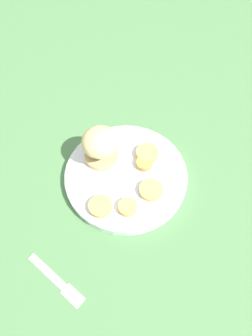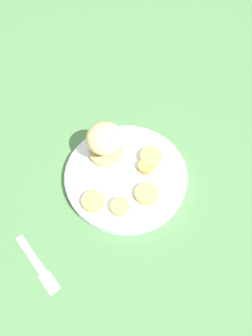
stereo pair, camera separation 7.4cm
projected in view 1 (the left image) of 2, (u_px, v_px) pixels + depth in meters
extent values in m
plane|color=#4C7A47|center=(126.00, 178.00, 0.78)|extent=(4.00, 4.00, 0.00)
cylinder|color=white|center=(126.00, 176.00, 0.77)|extent=(0.29, 0.29, 0.02)
torus|color=white|center=(126.00, 174.00, 0.77)|extent=(0.29, 0.29, 0.01)
cylinder|color=tan|center=(102.00, 155.00, 0.78)|extent=(0.08, 0.08, 0.02)
ellipsoid|color=#563323|center=(100.00, 144.00, 0.77)|extent=(0.04, 0.04, 0.02)
ellipsoid|color=brown|center=(104.00, 152.00, 0.76)|extent=(0.04, 0.04, 0.02)
ellipsoid|color=#4C281E|center=(106.00, 150.00, 0.77)|extent=(0.05, 0.05, 0.02)
ellipsoid|color=brown|center=(98.00, 150.00, 0.77)|extent=(0.05, 0.04, 0.02)
ellipsoid|color=#E5C17F|center=(100.00, 142.00, 0.73)|extent=(0.09, 0.09, 0.06)
cylinder|color=tan|center=(151.00, 190.00, 0.73)|extent=(0.05, 0.05, 0.01)
cylinder|color=tan|center=(128.00, 207.00, 0.71)|extent=(0.04, 0.04, 0.01)
cylinder|color=tan|center=(100.00, 206.00, 0.71)|extent=(0.05, 0.05, 0.01)
cylinder|color=#BC8942|center=(144.00, 163.00, 0.77)|extent=(0.04, 0.04, 0.01)
cylinder|color=tan|center=(147.00, 153.00, 0.78)|extent=(0.05, 0.05, 0.01)
cube|color=silver|center=(47.00, 271.00, 0.67)|extent=(0.10, 0.02, 0.00)
cube|color=silver|center=(73.00, 296.00, 0.64)|extent=(0.05, 0.03, 0.00)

